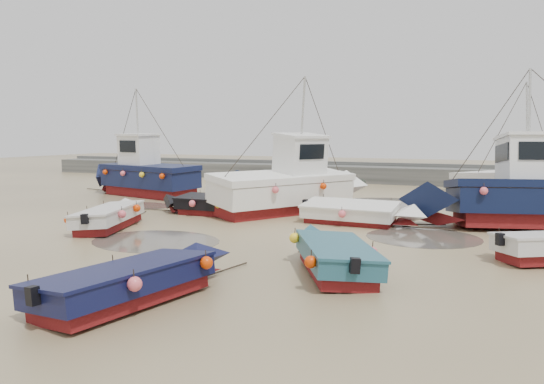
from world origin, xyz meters
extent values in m
plane|color=tan|center=(0.00, 0.00, 0.00)|extent=(120.00, 120.00, 0.00)
cube|color=slate|center=(0.00, 22.00, 0.60)|extent=(60.00, 2.20, 1.20)
cube|color=slate|center=(0.00, 23.21, 1.32)|extent=(60.00, 0.60, 0.25)
ellipsoid|color=black|center=(5.10, 19.02, 0.29)|extent=(0.84, 0.86, 0.51)
ellipsoid|color=black|center=(7.80, 20.56, 0.34)|extent=(0.98, 1.07, 0.72)
ellipsoid|color=black|center=(-5.07, 20.46, 0.35)|extent=(0.99, 0.80, 0.58)
ellipsoid|color=black|center=(-23.51, 19.66, 0.23)|extent=(0.65, 0.64, 0.43)
ellipsoid|color=black|center=(9.69, 19.97, 0.21)|extent=(0.61, 0.47, 0.46)
ellipsoid|color=black|center=(-4.31, 20.27, 0.21)|extent=(0.61, 0.53, 0.32)
ellipsoid|color=black|center=(-9.17, 19.34, 0.38)|extent=(1.09, 0.88, 0.72)
ellipsoid|color=black|center=(-7.25, 19.65, 0.23)|extent=(0.65, 0.60, 0.37)
ellipsoid|color=black|center=(9.46, 19.39, 0.31)|extent=(0.88, 0.64, 0.62)
ellipsoid|color=black|center=(-0.92, 19.60, 0.22)|extent=(0.64, 0.62, 0.48)
ellipsoid|color=black|center=(-23.42, 19.80, 0.38)|extent=(1.10, 0.87, 0.86)
ellipsoid|color=black|center=(7.84, 20.42, 0.19)|extent=(0.55, 0.45, 0.29)
cylinder|color=#504A40|center=(-2.72, -2.11, 0.00)|extent=(4.58, 4.58, 0.01)
cylinder|color=#504A40|center=(5.64, 2.17, 0.00)|extent=(4.02, 4.02, 0.01)
cylinder|color=#504A40|center=(-8.81, 4.85, 0.00)|extent=(3.66, 3.66, 0.01)
cylinder|color=#504A40|center=(2.70, 10.41, 0.00)|extent=(5.68, 5.68, 0.01)
cube|color=maroon|center=(-5.74, -0.89, 0.15)|extent=(2.33, 3.89, 0.30)
cube|color=beige|center=(-5.74, -0.89, 0.53)|extent=(2.62, 4.21, 0.45)
pyramid|color=beige|center=(-6.47, 1.32, 0.98)|extent=(1.61, 1.13, 0.90)
cube|color=brown|center=(-5.74, -0.89, 0.69)|extent=(2.14, 3.52, 0.10)
cube|color=beige|center=(-5.74, -0.89, 0.78)|extent=(2.70, 4.31, 0.07)
cube|color=black|center=(-5.10, -2.85, 0.70)|extent=(0.27, 0.24, 0.35)
cylinder|color=black|center=(-6.76, 2.22, 0.03)|extent=(0.66, 1.91, 0.04)
sphere|color=#DE3804|center=(-6.06, -2.65, 0.63)|extent=(0.30, 0.30, 0.30)
sphere|color=#DE3804|center=(-4.69, -1.37, 0.63)|extent=(0.30, 0.30, 0.30)
sphere|color=#DE3804|center=(-6.55, -1.15, 0.63)|extent=(0.30, 0.30, 0.30)
sphere|color=#DE3804|center=(-5.18, 0.12, 0.63)|extent=(0.30, 0.30, 0.30)
sphere|color=#DE3804|center=(-7.04, 0.34, 0.63)|extent=(0.30, 0.30, 0.30)
cube|color=maroon|center=(0.74, -8.00, 0.15)|extent=(2.19, 3.91, 0.30)
cube|color=black|center=(0.74, -8.00, 0.53)|extent=(2.50, 4.22, 0.45)
pyramid|color=black|center=(1.21, -5.72, 0.98)|extent=(1.85, 1.05, 0.90)
cube|color=brown|center=(0.74, -8.00, 0.69)|extent=(2.03, 3.54, 0.10)
cube|color=black|center=(0.74, -8.00, 0.78)|extent=(2.59, 4.32, 0.07)
cube|color=black|center=(0.33, -10.02, 0.70)|extent=(0.25, 0.22, 0.35)
cylinder|color=black|center=(1.40, -4.80, 0.03)|extent=(0.44, 1.97, 0.04)
sphere|color=#DE3804|center=(-0.54, -9.34, 0.63)|extent=(0.30, 0.30, 0.30)
sphere|color=#DE3804|center=(1.61, -8.71, 0.63)|extent=(0.30, 0.30, 0.30)
sphere|color=#DE3804|center=(-0.13, -7.29, 0.63)|extent=(0.30, 0.30, 0.30)
sphere|color=#DE3804|center=(2.03, -6.66, 0.63)|extent=(0.30, 0.30, 0.30)
cube|color=maroon|center=(4.21, -3.87, 0.15)|extent=(2.81, 3.58, 0.30)
cube|color=#205060|center=(4.21, -3.87, 0.53)|extent=(3.14, 3.91, 0.45)
pyramid|color=#205060|center=(3.18, -2.00, 0.98)|extent=(1.77, 1.41, 0.90)
cube|color=brown|center=(4.21, -3.87, 0.69)|extent=(2.58, 3.25, 0.10)
cube|color=#205060|center=(4.21, -3.87, 0.78)|extent=(3.24, 4.01, 0.07)
cube|color=black|center=(5.10, -5.50, 0.70)|extent=(0.28, 0.26, 0.35)
cylinder|color=black|center=(2.75, -1.22, 0.03)|extent=(1.00, 1.77, 0.04)
sphere|color=#DE3804|center=(4.07, -5.56, 0.63)|extent=(0.30, 0.30, 0.30)
sphere|color=#DE3804|center=(5.03, -3.42, 0.63)|extent=(0.30, 0.30, 0.30)
sphere|color=#DE3804|center=(2.71, -3.08, 0.63)|extent=(0.30, 0.30, 0.30)
cube|color=black|center=(8.16, -0.97, 0.70)|extent=(0.27, 0.28, 0.35)
sphere|color=#DE3804|center=(8.13, 0.01, 0.63)|extent=(0.30, 0.30, 0.30)
cube|color=maroon|center=(-3.43, 3.88, 0.15)|extent=(3.81, 1.44, 0.30)
cube|color=black|center=(-3.43, 3.88, 0.53)|extent=(4.09, 1.68, 0.45)
pyramid|color=black|center=(-5.81, 3.83, 0.98)|extent=(0.74, 1.62, 0.90)
cube|color=brown|center=(-3.43, 3.88, 0.69)|extent=(3.44, 1.35, 0.10)
cube|color=black|center=(-3.43, 3.88, 0.78)|extent=(4.19, 1.75, 0.07)
cube|color=black|center=(-1.31, 3.92, 0.70)|extent=(0.18, 0.22, 0.35)
cylinder|color=black|center=(-6.77, 3.81, 0.03)|extent=(2.00, 0.08, 0.04)
sphere|color=#DE3804|center=(-1.80, 2.99, 0.63)|extent=(0.30, 0.30, 0.30)
sphere|color=#DE3804|center=(-2.48, 4.82, 0.63)|extent=(0.30, 0.30, 0.30)
sphere|color=#DE3804|center=(-3.09, 2.96, 0.63)|extent=(0.30, 0.30, 0.30)
sphere|color=#DE3804|center=(-3.77, 4.79, 0.63)|extent=(0.30, 0.30, 0.30)
sphere|color=#DE3804|center=(-4.38, 2.94, 0.63)|extent=(0.30, 0.30, 0.30)
sphere|color=#DE3804|center=(-5.06, 4.77, 0.63)|extent=(0.30, 0.30, 0.30)
cube|color=maroon|center=(2.47, 4.00, 0.15)|extent=(3.53, 1.59, 0.30)
cube|color=silver|center=(2.47, 4.00, 0.53)|extent=(3.79, 1.86, 0.45)
pyramid|color=silver|center=(4.68, 3.91, 0.98)|extent=(0.78, 1.74, 0.90)
cube|color=brown|center=(2.47, 4.00, 0.69)|extent=(3.19, 1.49, 0.10)
cube|color=silver|center=(2.47, 4.00, 0.78)|extent=(3.88, 1.93, 0.07)
cube|color=black|center=(0.52, 4.08, 0.70)|extent=(0.19, 0.23, 0.35)
cylinder|color=black|center=(5.60, 3.88, 0.03)|extent=(2.00, 0.12, 0.04)
sphere|color=#DE3804|center=(1.03, 5.04, 0.63)|extent=(0.30, 0.30, 0.30)
sphere|color=#DE3804|center=(2.43, 3.02, 0.63)|extent=(0.30, 0.30, 0.30)
sphere|color=#DE3804|center=(3.99, 4.92, 0.63)|extent=(0.30, 0.30, 0.30)
cube|color=maroon|center=(-10.74, 8.47, 0.28)|extent=(6.14, 3.21, 0.55)
cube|color=#0E1536|center=(-10.74, 8.47, 1.02)|extent=(6.63, 3.63, 0.95)
pyramid|color=#0E1536|center=(-14.33, 9.33, 1.72)|extent=(1.91, 2.49, 1.40)
cube|color=brown|center=(-10.74, 8.47, 1.54)|extent=(6.47, 3.51, 0.08)
cube|color=#0E1536|center=(-10.74, 8.47, 1.68)|extent=(6.78, 3.71, 0.30)
cube|color=white|center=(-11.57, 8.67, 2.65)|extent=(2.31, 1.98, 1.70)
cube|color=white|center=(-11.57, 8.67, 3.56)|extent=(2.49, 2.14, 0.12)
cube|color=black|center=(-12.56, 8.91, 2.91)|extent=(0.36, 1.30, 0.68)
cylinder|color=#B7B7B2|center=(-11.57, 8.67, 4.92)|extent=(0.10, 0.10, 2.60)
cylinder|color=black|center=(-15.37, 9.59, 0.03)|extent=(2.93, 0.75, 0.05)
sphere|color=#EA5A65|center=(-8.59, 6.69, 1.38)|extent=(0.30, 0.30, 0.30)
sphere|color=#EA5A65|center=(-8.83, 9.28, 1.38)|extent=(0.30, 0.30, 0.30)
sphere|color=#EA5A65|center=(-10.21, 7.08, 1.38)|extent=(0.30, 0.30, 0.30)
sphere|color=#EA5A65|center=(-10.45, 9.67, 1.38)|extent=(0.30, 0.30, 0.30)
sphere|color=#EA5A65|center=(-11.83, 7.47, 1.38)|extent=(0.30, 0.30, 0.30)
sphere|color=#EA5A65|center=(-12.07, 10.06, 1.38)|extent=(0.30, 0.30, 0.30)
sphere|color=#EA5A65|center=(-13.45, 7.86, 1.38)|extent=(0.30, 0.30, 0.30)
cube|color=maroon|center=(-1.16, 5.41, 0.28)|extent=(4.90, 6.40, 0.55)
cube|color=white|center=(-1.16, 5.41, 1.02)|extent=(5.43, 6.97, 0.95)
pyramid|color=white|center=(0.85, 8.77, 1.72)|extent=(2.71, 2.41, 1.40)
cube|color=brown|center=(-1.16, 5.41, 1.54)|extent=(5.27, 6.79, 0.08)
cube|color=white|center=(-1.16, 5.41, 1.68)|extent=(5.55, 7.12, 0.30)
cube|color=white|center=(-0.69, 6.20, 2.65)|extent=(2.41, 2.54, 1.70)
cube|color=white|center=(-0.69, 6.20, 3.56)|extent=(2.60, 2.75, 0.12)
cube|color=black|center=(-0.16, 7.07, 2.91)|extent=(1.20, 0.75, 0.68)
cylinder|color=#B7B7B2|center=(-0.69, 6.20, 4.92)|extent=(0.10, 0.10, 2.60)
cylinder|color=black|center=(1.42, 9.73, 0.03)|extent=(1.58, 2.60, 0.05)
sphere|color=#EA5A65|center=(-3.62, 3.76, 1.38)|extent=(0.30, 0.30, 0.30)
sphere|color=#EA5A65|center=(-0.75, 3.61, 1.38)|extent=(0.30, 0.30, 0.30)
sphere|color=#EA5A65|center=(-2.25, 6.06, 1.38)|extent=(0.30, 0.30, 0.30)
sphere|color=#EA5A65|center=(0.62, 5.91, 1.38)|extent=(0.30, 0.30, 0.30)
sphere|color=#EA5A65|center=(-0.88, 8.36, 1.38)|extent=(0.30, 0.30, 0.30)
pyramid|color=black|center=(5.85, 4.77, 1.72)|extent=(2.14, 3.13, 1.40)
cube|color=white|center=(9.14, 5.69, 2.65)|extent=(2.46, 2.46, 1.70)
cube|color=white|center=(9.14, 5.69, 3.56)|extent=(2.66, 2.66, 0.12)
cube|color=black|center=(8.16, 5.42, 2.91)|extent=(0.51, 1.65, 0.68)
cylinder|color=#B7B7B2|center=(9.14, 5.69, 4.92)|extent=(0.10, 0.10, 2.60)
cylinder|color=black|center=(4.71, 4.45, 0.03)|extent=(2.90, 0.86, 0.05)
sphere|color=#EA5A65|center=(8.25, 7.05, 1.38)|extent=(0.30, 0.30, 0.30)
sphere|color=#EA5A65|center=(7.57, 3.65, 1.38)|extent=(0.30, 0.30, 0.30)
cube|color=maroon|center=(8.88, 11.93, 0.28)|extent=(5.36, 6.32, 0.55)
cube|color=white|center=(8.88, 11.93, 1.02)|extent=(5.95, 6.91, 0.95)
cube|color=brown|center=(8.88, 11.93, 1.54)|extent=(5.77, 6.73, 0.08)
cube|color=white|center=(8.88, 11.93, 1.68)|extent=(6.08, 7.07, 0.30)
cube|color=white|center=(9.39, 12.66, 2.65)|extent=(2.71, 2.73, 1.70)
cube|color=white|center=(9.39, 12.66, 3.56)|extent=(2.93, 2.95, 0.12)
cube|color=black|center=(9.97, 13.50, 2.91)|extent=(1.37, 0.96, 0.68)
cylinder|color=#B7B7B2|center=(9.39, 12.66, 4.92)|extent=(0.10, 0.10, 2.60)
sphere|color=#EA5A65|center=(6.19, 10.64, 1.38)|extent=(0.30, 0.30, 0.30)
sphere|color=#EA5A65|center=(9.37, 10.02, 1.38)|extent=(0.30, 0.30, 0.30)
sphere|color=#EA5A65|center=(7.66, 12.77, 1.38)|extent=(0.30, 0.30, 0.30)
sphere|color=#EA5A65|center=(9.13, 14.91, 1.38)|extent=(0.30, 0.30, 0.30)
imported|color=#181F33|center=(-4.18, 6.88, 0.00)|extent=(0.70, 0.49, 1.83)
camera|label=1|loc=(8.08, -16.94, 3.70)|focal=35.00mm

